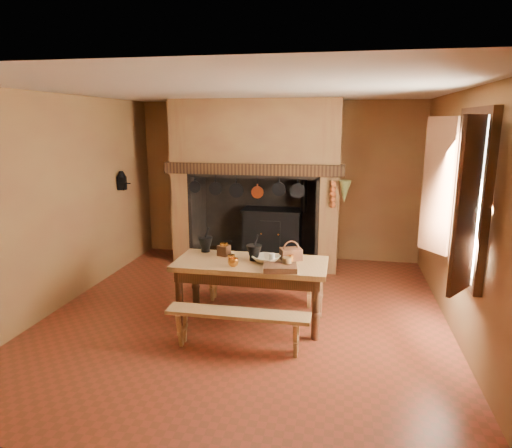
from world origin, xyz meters
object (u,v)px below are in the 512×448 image
(coffee_grinder, at_px, (224,249))
(mixing_bowl, at_px, (266,259))
(iron_range, at_px, (273,234))
(wicker_basket, at_px, (291,253))
(work_table, at_px, (251,271))
(bench_front, at_px, (238,321))

(coffee_grinder, height_order, mixing_bowl, coffee_grinder)
(iron_range, distance_m, wicker_basket, 2.57)
(coffee_grinder, height_order, wicker_basket, wicker_basket)
(work_table, xyz_separation_m, coffee_grinder, (-0.38, 0.18, 0.20))
(iron_range, height_order, bench_front, iron_range)
(work_table, xyz_separation_m, bench_front, (-0.00, -0.70, -0.34))
(iron_range, xyz_separation_m, wicker_basket, (0.61, -2.47, 0.39))
(bench_front, distance_m, coffee_grinder, 1.10)
(mixing_bowl, bearing_deg, iron_range, 97.18)
(coffee_grinder, bearing_deg, bench_front, -50.01)
(iron_range, relative_size, bench_front, 1.02)
(coffee_grinder, distance_m, mixing_bowl, 0.60)
(work_table, height_order, mixing_bowl, mixing_bowl)
(work_table, distance_m, coffee_grinder, 0.47)
(coffee_grinder, bearing_deg, iron_range, 101.02)
(bench_front, bearing_deg, wicker_basket, 61.90)
(iron_range, xyz_separation_m, mixing_bowl, (0.33, -2.63, 0.35))
(work_table, height_order, coffee_grinder, coffee_grinder)
(iron_range, xyz_separation_m, work_table, (0.15, -2.64, 0.18))
(iron_range, bearing_deg, work_table, -86.84)
(coffee_grinder, bearing_deg, wicker_basket, 15.52)
(work_table, xyz_separation_m, mixing_bowl, (0.19, 0.01, 0.16))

